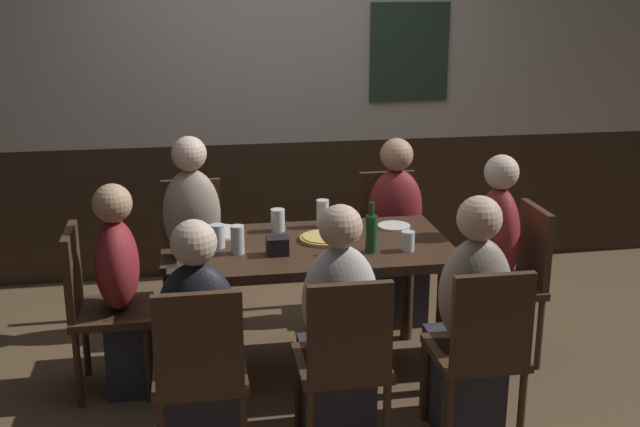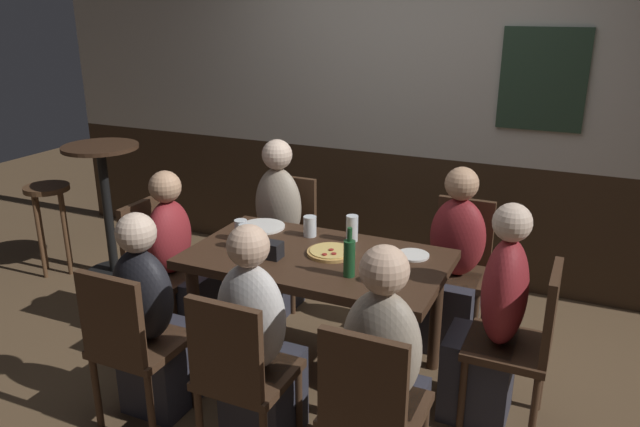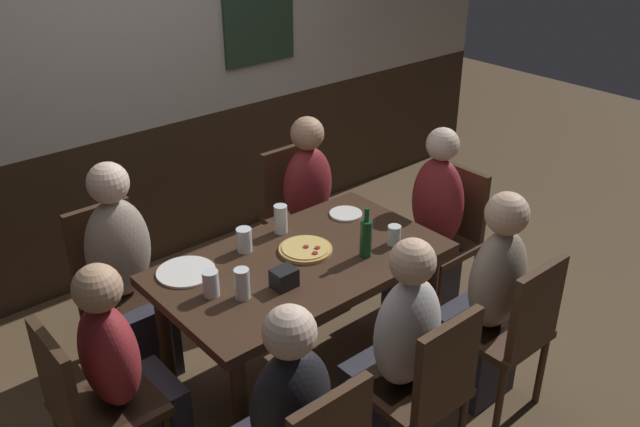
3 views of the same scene
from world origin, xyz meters
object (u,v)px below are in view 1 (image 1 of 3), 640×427
at_px(person_left_far, 194,251).
at_px(person_mid_near, 338,343).
at_px(chair_head_west, 96,301).
at_px(person_right_far, 396,244).
at_px(person_left_near, 199,357).
at_px(chair_mid_near, 345,357).
at_px(person_right_near, 469,332).
at_px(chair_left_near, 200,369).
at_px(plate_white_large, 217,232).
at_px(chair_left_far, 193,244).
at_px(pizza, 325,238).
at_px(plate_white_small, 394,226).
at_px(highball_clear, 238,242).
at_px(beer_bottle_green, 371,233).
at_px(condiment_caddy, 277,246).
at_px(chair_right_near, 481,347).
at_px(person_head_east, 487,276).
at_px(beer_glass_half, 323,215).
at_px(chair_right_far, 390,234).
at_px(pint_glass_stout, 278,221).
at_px(pint_glass_pale, 218,238).
at_px(dining_table, 314,261).
at_px(person_head_west, 130,305).
at_px(beer_glass_tall, 408,242).
at_px(chair_head_east, 515,274).

height_order(person_left_far, person_mid_near, person_left_far).
xyz_separation_m(chair_head_west, person_right_far, (1.74, 0.66, -0.01)).
xyz_separation_m(person_right_far, person_left_near, (-1.24, -1.31, -0.01)).
height_order(chair_mid_near, chair_head_west, same).
bearing_deg(person_right_near, chair_left_near, -172.60).
bearing_deg(chair_head_west, plate_white_large, 22.27).
xyz_separation_m(chair_left_far, chair_head_west, (-0.50, -0.82, 0.00)).
distance_m(person_left_far, person_right_near, 1.81).
xyz_separation_m(pizza, plate_white_small, (0.42, 0.16, -0.01)).
distance_m(chair_left_near, highball_clear, 0.83).
xyz_separation_m(beer_bottle_green, condiment_caddy, (-0.47, 0.04, -0.06)).
height_order(chair_right_near, highball_clear, highball_clear).
xyz_separation_m(chair_mid_near, person_head_east, (0.96, 0.82, -0.00)).
distance_m(chair_left_near, condiment_caddy, 0.85).
relative_size(pizza, beer_glass_half, 1.75).
height_order(chair_head_west, person_left_near, person_left_near).
height_order(chair_right_far, beer_glass_half, beer_glass_half).
relative_size(person_left_far, beer_glass_half, 7.78).
bearing_deg(plate_white_large, condiment_caddy, -54.17).
bearing_deg(pint_glass_stout, chair_left_near, -113.31).
height_order(chair_left_far, pint_glass_stout, chair_left_far).
relative_size(person_left_far, condiment_caddy, 10.85).
bearing_deg(person_mid_near, chair_right_near, -14.61).
xyz_separation_m(chair_right_near, beer_bottle_green, (-0.36, 0.64, 0.35)).
bearing_deg(beer_bottle_green, person_left_near, -151.44).
xyz_separation_m(chair_left_near, person_left_near, (0.00, 0.16, -0.03)).
height_order(chair_left_far, pizza, chair_left_far).
distance_m(chair_mid_near, person_right_near, 0.64).
bearing_deg(beer_bottle_green, person_mid_near, -118.52).
relative_size(beer_glass_half, pint_glass_pale, 1.25).
bearing_deg(dining_table, chair_mid_near, -90.00).
bearing_deg(chair_mid_near, chair_right_near, 0.00).
bearing_deg(condiment_caddy, plate_white_large, 125.83).
relative_size(highball_clear, plate_white_small, 0.81).
height_order(pizza, beer_glass_half, beer_glass_half).
height_order(chair_left_far, chair_right_near, same).
bearing_deg(chair_left_near, person_left_far, 90.00).
distance_m(person_head_west, pizza, 1.06).
height_order(person_right_near, highball_clear, person_right_near).
bearing_deg(plate_white_small, person_right_near, -80.89).
height_order(chair_right_far, beer_glass_tall, chair_right_far).
relative_size(chair_head_east, chair_head_west, 1.00).
xyz_separation_m(person_left_far, condiment_caddy, (0.41, -0.79, 0.28)).
relative_size(person_mid_near, plate_white_small, 6.38).
height_order(person_right_near, person_head_east, person_head_east).
distance_m(beer_glass_tall, highball_clear, 0.86).
xyz_separation_m(person_left_far, person_right_near, (1.24, -1.32, -0.02)).
height_order(chair_left_near, beer_bottle_green, beer_bottle_green).
bearing_deg(person_mid_near, chair_head_east, 30.38).
height_order(highball_clear, plate_white_large, highball_clear).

